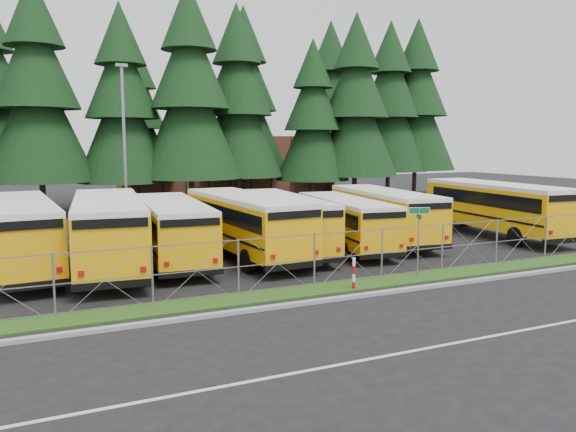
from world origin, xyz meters
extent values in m
plane|color=black|center=(0.00, 0.00, 0.00)|extent=(120.00, 120.00, 0.00)
cube|color=gray|center=(0.00, -3.10, 0.06)|extent=(50.00, 0.25, 0.12)
cube|color=#1E4313|center=(0.00, -1.70, 0.03)|extent=(50.00, 1.40, 0.06)
cube|color=beige|center=(0.00, -8.00, 0.01)|extent=(50.00, 0.12, 0.01)
cube|color=brown|center=(6.00, 40.00, 3.00)|extent=(22.00, 10.00, 6.00)
cylinder|color=gray|center=(0.32, -1.56, 1.40)|extent=(0.06, 0.06, 2.80)
cube|color=#0D5F28|center=(0.32, -1.56, 2.68)|extent=(0.76, 0.30, 0.22)
cube|color=white|center=(0.32, -1.56, 2.68)|extent=(0.79, 0.31, 0.26)
cube|color=#0D5F28|center=(0.32, -1.56, 2.44)|extent=(0.21, 0.52, 0.18)
cylinder|color=#B20C0C|center=(-2.98, -2.16, 0.60)|extent=(0.11, 0.11, 1.20)
cylinder|color=gray|center=(-8.06, 17.21, 5.00)|extent=(0.20, 0.20, 10.00)
cube|color=gray|center=(-8.06, 17.21, 10.05)|extent=(0.70, 0.35, 0.18)
camera|label=1|loc=(-13.42, -19.28, 5.34)|focal=35.00mm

